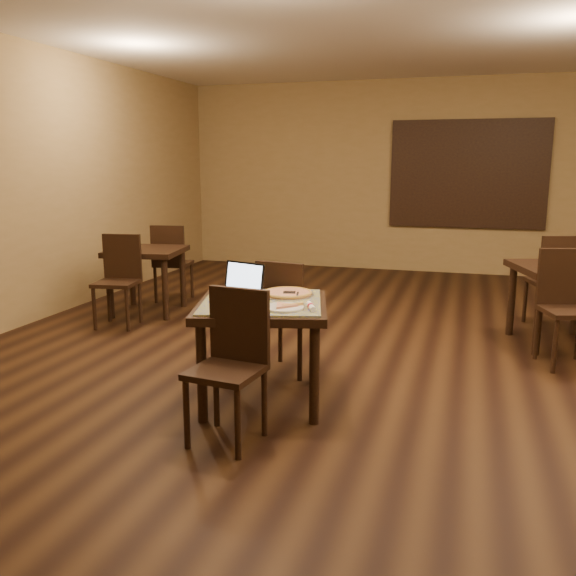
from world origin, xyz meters
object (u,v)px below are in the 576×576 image
(tiled_table, at_px, (262,315))
(chair_main_near, at_px, (232,356))
(laptop, at_px, (241,288))
(other_table_b_chair_far, at_px, (171,259))
(pizza_pan, at_px, (288,295))
(chair_main_far, at_px, (285,311))
(other_table_a_chair_far, at_px, (555,276))
(other_table_b, at_px, (147,260))
(other_table_a, at_px, (561,279))
(other_table_a_chair_near, at_px, (566,300))
(other_table_b_chair_near, at_px, (119,275))

(tiled_table, distance_m, chair_main_near, 0.63)
(chair_main_near, bearing_deg, laptop, 113.57)
(tiled_table, xyz_separation_m, other_table_b_chair_far, (-2.16, 2.76, -0.11))
(chair_main_near, relative_size, pizza_pan, 2.40)
(tiled_table, xyz_separation_m, laptop, (-0.20, 0.11, 0.17))
(chair_main_far, distance_m, other_table_a_chair_far, 3.16)
(other_table_a_chair_far, xyz_separation_m, other_table_b, (-4.47, -0.58, 0.06))
(chair_main_near, height_order, other_table_b, chair_main_near)
(other_table_a, bearing_deg, other_table_b_chair_far, 155.45)
(tiled_table, relative_size, other_table_b_chair_far, 1.15)
(chair_main_near, bearing_deg, tiled_table, 98.32)
(other_table_a_chair_far, distance_m, other_table_b_chair_far, 4.46)
(chair_main_near, bearing_deg, pizza_pan, 90.04)
(pizza_pan, relative_size, other_table_b, 0.44)
(pizza_pan, relative_size, other_table_a_chair_far, 0.40)
(other_table_b_chair_far, bearing_deg, other_table_a_chair_far, 171.26)
(tiled_table, relative_size, other_table_a, 1.08)
(chair_main_near, relative_size, other_table_a_chair_near, 0.96)
(chair_main_near, height_order, pizza_pan, chair_main_near)
(other_table_a_chair_near, height_order, other_table_a_chair_far, same)
(laptop, relative_size, other_table_b, 0.45)
(laptop, relative_size, other_table_a_chair_near, 0.42)
(pizza_pan, bearing_deg, laptop, -157.43)
(chair_main_far, bearing_deg, other_table_b_chair_far, -35.46)
(chair_main_far, xyz_separation_m, other_table_b_chair_near, (-2.18, 1.00, 0.01))
(chair_main_near, relative_size, other_table_a_chair_far, 0.96)
(tiled_table, bearing_deg, laptop, 137.51)
(chair_main_near, xyz_separation_m, other_table_a_chair_far, (2.28, 3.39, 0.02))
(other_table_a_chair_far, height_order, other_table_b_chair_far, other_table_a_chair_far)
(pizza_pan, xyz_separation_m, other_table_b_chair_far, (-2.28, 2.52, -0.22))
(tiled_table, height_order, chair_main_far, chair_main_far)
(other_table_a_chair_far, distance_m, other_table_b_chair_near, 4.63)
(chair_main_far, relative_size, other_table_b_chair_near, 0.99)
(other_table_a_chair_far, bearing_deg, pizza_pan, 32.26)
(chair_main_far, bearing_deg, tiled_table, 100.75)
(chair_main_far, bearing_deg, laptop, 79.40)
(tiled_table, distance_m, other_table_b_chair_far, 3.51)
(other_table_b_chair_near, bearing_deg, pizza_pan, -39.75)
(chair_main_far, height_order, other_table_a_chair_near, other_table_a_chair_near)
(chair_main_near, xyz_separation_m, chair_main_far, (-0.02, 1.23, -0.00))
(other_table_a, relative_size, other_table_b_chair_far, 1.06)
(other_table_a_chair_near, relative_size, other_table_b, 1.09)
(chair_main_far, xyz_separation_m, other_table_b_chair_far, (-2.15, 2.14, 0.01))
(other_table_a, relative_size, other_table_b_chair_near, 1.06)
(other_table_b_chair_far, bearing_deg, other_table_a, 163.69)
(chair_main_near, relative_size, other_table_b_chair_far, 0.99)
(chair_main_near, bearing_deg, chair_main_far, 98.46)
(other_table_a_chair_near, distance_m, other_table_a_chair_far, 1.18)
(laptop, height_order, other_table_a, laptop)
(pizza_pan, relative_size, other_table_a_chair_near, 0.40)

